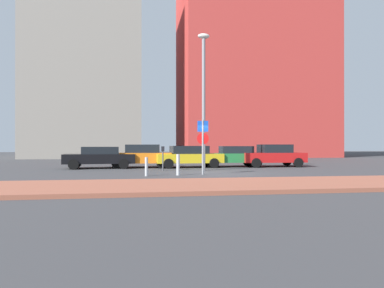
{
  "coord_description": "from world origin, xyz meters",
  "views": [
    {
      "loc": [
        -4.09,
        -18.12,
        1.51
      ],
      "look_at": [
        -1.06,
        2.32,
        1.57
      ],
      "focal_mm": 32.4,
      "sensor_mm": 36.0,
      "label": 1
    }
  ],
  "objects_px": {
    "parked_car_orange": "(141,156)",
    "street_lamp": "(204,91)",
    "parking_meter": "(163,155)",
    "parked_car_black": "(100,157)",
    "parked_car_red": "(273,155)",
    "parking_sign_post": "(203,140)",
    "parked_car_green": "(233,156)",
    "traffic_bollard_near": "(146,167)",
    "parked_car_yellow": "(189,156)",
    "traffic_bollard_mid": "(178,165)"
  },
  "relations": [
    {
      "from": "traffic_bollard_mid",
      "to": "parked_car_orange",
      "type": "bearing_deg",
      "value": 106.43
    },
    {
      "from": "parked_car_yellow",
      "to": "parked_car_red",
      "type": "height_order",
      "value": "parked_car_red"
    },
    {
      "from": "parked_car_yellow",
      "to": "traffic_bollard_mid",
      "type": "distance_m",
      "value": 6.03
    },
    {
      "from": "parked_car_green",
      "to": "parked_car_red",
      "type": "xyz_separation_m",
      "value": [
        2.78,
        -0.35,
        0.04
      ]
    },
    {
      "from": "parked_car_black",
      "to": "street_lamp",
      "type": "distance_m",
      "value": 7.97
    },
    {
      "from": "parked_car_yellow",
      "to": "street_lamp",
      "type": "xyz_separation_m",
      "value": [
        0.49,
        -2.9,
        3.92
      ]
    },
    {
      "from": "parked_car_yellow",
      "to": "parked_car_green",
      "type": "relative_size",
      "value": 0.99
    },
    {
      "from": "parked_car_yellow",
      "to": "parking_meter",
      "type": "bearing_deg",
      "value": -124.63
    },
    {
      "from": "parked_car_orange",
      "to": "parking_sign_post",
      "type": "bearing_deg",
      "value": -62.55
    },
    {
      "from": "parked_car_orange",
      "to": "parked_car_red",
      "type": "relative_size",
      "value": 0.99
    },
    {
      "from": "parking_sign_post",
      "to": "parking_meter",
      "type": "xyz_separation_m",
      "value": [
        -1.85,
        2.91,
        -0.81
      ]
    },
    {
      "from": "parked_car_black",
      "to": "street_lamp",
      "type": "bearing_deg",
      "value": -24.65
    },
    {
      "from": "traffic_bollard_near",
      "to": "traffic_bollard_mid",
      "type": "height_order",
      "value": "traffic_bollard_mid"
    },
    {
      "from": "parked_car_yellow",
      "to": "parked_car_red",
      "type": "relative_size",
      "value": 1.05
    },
    {
      "from": "parked_car_orange",
      "to": "parking_meter",
      "type": "xyz_separation_m",
      "value": [
        1.27,
        -3.1,
        0.12
      ]
    },
    {
      "from": "traffic_bollard_near",
      "to": "street_lamp",
      "type": "bearing_deg",
      "value": 43.06
    },
    {
      "from": "parked_car_orange",
      "to": "street_lamp",
      "type": "bearing_deg",
      "value": -41.32
    },
    {
      "from": "parked_car_yellow",
      "to": "parking_sign_post",
      "type": "distance_m",
      "value": 5.76
    },
    {
      "from": "parked_car_black",
      "to": "parking_meter",
      "type": "bearing_deg",
      "value": -35.32
    },
    {
      "from": "parked_car_orange",
      "to": "traffic_bollard_near",
      "type": "relative_size",
      "value": 4.67
    },
    {
      "from": "street_lamp",
      "to": "traffic_bollard_near",
      "type": "distance_m",
      "value": 6.3
    },
    {
      "from": "parked_car_black",
      "to": "parking_meter",
      "type": "height_order",
      "value": "parking_meter"
    },
    {
      "from": "parked_car_orange",
      "to": "parking_sign_post",
      "type": "height_order",
      "value": "parking_sign_post"
    },
    {
      "from": "parked_car_red",
      "to": "street_lamp",
      "type": "distance_m",
      "value": 7.23
    },
    {
      "from": "parked_car_yellow",
      "to": "parking_meter",
      "type": "distance_m",
      "value": 3.37
    },
    {
      "from": "traffic_bollard_mid",
      "to": "traffic_bollard_near",
      "type": "bearing_deg",
      "value": -172.36
    },
    {
      "from": "parked_car_yellow",
      "to": "parking_sign_post",
      "type": "height_order",
      "value": "parking_sign_post"
    },
    {
      "from": "street_lamp",
      "to": "traffic_bollard_near",
      "type": "bearing_deg",
      "value": -136.94
    },
    {
      "from": "parked_car_orange",
      "to": "parking_sign_post",
      "type": "relative_size",
      "value": 1.55
    },
    {
      "from": "traffic_bollard_near",
      "to": "parked_car_red",
      "type": "bearing_deg",
      "value": 34.32
    },
    {
      "from": "parked_car_black",
      "to": "parked_car_green",
      "type": "distance_m",
      "value": 8.92
    },
    {
      "from": "parking_sign_post",
      "to": "parking_meter",
      "type": "relative_size",
      "value": 1.93
    },
    {
      "from": "parked_car_green",
      "to": "street_lamp",
      "type": "distance_m",
      "value": 5.7
    },
    {
      "from": "parked_car_red",
      "to": "parking_sign_post",
      "type": "height_order",
      "value": "parking_sign_post"
    },
    {
      "from": "parked_car_orange",
      "to": "traffic_bollard_mid",
      "type": "relative_size",
      "value": 4.08
    },
    {
      "from": "parking_meter",
      "to": "traffic_bollard_mid",
      "type": "height_order",
      "value": "parking_meter"
    },
    {
      "from": "parked_car_green",
      "to": "street_lamp",
      "type": "xyz_separation_m",
      "value": [
        -2.62,
        -3.17,
        3.94
      ]
    },
    {
      "from": "parking_sign_post",
      "to": "parked_car_red",
      "type": "bearing_deg",
      "value": 43.27
    },
    {
      "from": "street_lamp",
      "to": "traffic_bollard_mid",
      "type": "height_order",
      "value": "street_lamp"
    },
    {
      "from": "parking_meter",
      "to": "traffic_bollard_near",
      "type": "bearing_deg",
      "value": -106.88
    },
    {
      "from": "parking_meter",
      "to": "parked_car_yellow",
      "type": "bearing_deg",
      "value": 55.37
    },
    {
      "from": "traffic_bollard_near",
      "to": "parked_car_yellow",
      "type": "bearing_deg",
      "value": 64.37
    },
    {
      "from": "parked_car_red",
      "to": "traffic_bollard_mid",
      "type": "relative_size",
      "value": 4.14
    },
    {
      "from": "traffic_bollard_near",
      "to": "parking_sign_post",
      "type": "bearing_deg",
      "value": 8.16
    },
    {
      "from": "parked_car_red",
      "to": "parked_car_black",
      "type": "bearing_deg",
      "value": 179.69
    },
    {
      "from": "parking_sign_post",
      "to": "traffic_bollard_mid",
      "type": "bearing_deg",
      "value": -171.2
    },
    {
      "from": "parked_car_orange",
      "to": "street_lamp",
      "type": "xyz_separation_m",
      "value": [
        3.67,
        -3.23,
        3.89
      ]
    },
    {
      "from": "street_lamp",
      "to": "parked_car_black",
      "type": "bearing_deg",
      "value": 155.35
    },
    {
      "from": "parking_sign_post",
      "to": "parking_meter",
      "type": "bearing_deg",
      "value": 122.5
    },
    {
      "from": "parked_car_green",
      "to": "parking_sign_post",
      "type": "bearing_deg",
      "value": -118.08
    }
  ]
}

